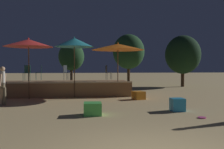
{
  "coord_description": "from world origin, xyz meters",
  "views": [
    {
      "loc": [
        -1.3,
        -4.2,
        1.71
      ],
      "look_at": [
        0.0,
        7.09,
        1.33
      ],
      "focal_mm": 40.0,
      "sensor_mm": 36.0,
      "label": 1
    }
  ],
  "objects": [
    {
      "name": "bistro_chair_0",
      "position": [
        -3.95,
        11.53,
        1.41
      ],
      "size": [
        0.41,
        0.4,
        0.9
      ],
      "rotation": [
        0.0,
        0.0,
        4.86
      ],
      "color": "#1E4C47",
      "rests_on": "wooden_deck"
    },
    {
      "name": "wooden_deck",
      "position": [
        -2.43,
        10.93,
        0.4
      ],
      "size": [
        7.68,
        2.97,
        0.87
      ],
      "color": "olive",
      "rests_on": "ground"
    },
    {
      "name": "person_0",
      "position": [
        -4.82,
        7.17,
        0.92
      ],
      "size": [
        0.29,
        0.51,
        1.7
      ],
      "rotation": [
        0.0,
        0.0,
        6.03
      ],
      "color": "tan",
      "rests_on": "ground"
    },
    {
      "name": "background_tree_1",
      "position": [
        6.97,
        15.84,
        2.67
      ],
      "size": [
        2.92,
        2.92,
        4.28
      ],
      "color": "#3D2B1C",
      "rests_on": "ground"
    },
    {
      "name": "cube_seat_0",
      "position": [
        2.26,
        4.9,
        0.24
      ],
      "size": [
        0.49,
        0.49,
        0.49
      ],
      "rotation": [
        0.0,
        0.0,
        -0.01
      ],
      "color": "#2D9EDB",
      "rests_on": "ground"
    },
    {
      "name": "background_tree_0",
      "position": [
        3.14,
        20.04,
        3.14
      ],
      "size": [
        3.11,
        3.11,
        4.86
      ],
      "color": "#3D2B1C",
      "rests_on": "ground"
    },
    {
      "name": "patio_umbrella_2",
      "position": [
        0.62,
        9.58,
        2.78
      ],
      "size": [
        2.93,
        2.93,
        3.04
      ],
      "color": "brown",
      "rests_on": "ground"
    },
    {
      "name": "background_tree_2",
      "position": [
        -2.48,
        21.03,
        2.68
      ],
      "size": [
        2.55,
        2.55,
        4.09
      ],
      "color": "#3D2B1C",
      "rests_on": "ground"
    },
    {
      "name": "cube_seat_1",
      "position": [
        1.53,
        8.34,
        0.21
      ],
      "size": [
        0.68,
        0.68,
        0.41
      ],
      "rotation": [
        0.0,
        0.0,
        0.3
      ],
      "color": "orange",
      "rests_on": "ground"
    },
    {
      "name": "frisbee_disc",
      "position": [
        2.57,
        3.55,
        0.02
      ],
      "size": [
        0.27,
        0.27,
        0.03
      ],
      "color": "#E54C99",
      "rests_on": "ground"
    },
    {
      "name": "patio_umbrella_0",
      "position": [
        -1.78,
        9.45,
        2.99
      ],
      "size": [
        2.1,
        2.1,
        3.32
      ],
      "color": "brown",
      "rests_on": "ground"
    },
    {
      "name": "bistro_chair_3",
      "position": [
        0.22,
        11.5,
        1.41
      ],
      "size": [
        0.41,
        0.41,
        0.9
      ],
      "rotation": [
        0.0,
        0.0,
        1.73
      ],
      "color": "#2D3338",
      "rests_on": "wooden_deck"
    },
    {
      "name": "patio_umbrella_1",
      "position": [
        -4.11,
        9.14,
        2.9
      ],
      "size": [
        2.5,
        2.5,
        3.18
      ],
      "color": "brown",
      "rests_on": "ground"
    },
    {
      "name": "cube_seat_2",
      "position": [
        -0.98,
        4.49,
        0.22
      ],
      "size": [
        0.63,
        0.63,
        0.44
      ],
      "rotation": [
        0.0,
        0.0,
        -0.03
      ],
      "color": "#4CC651",
      "rests_on": "ground"
    },
    {
      "name": "bistro_chair_1",
      "position": [
        -2.36,
        11.41,
        1.41
      ],
      "size": [
        0.47,
        0.47,
        0.9
      ],
      "rotation": [
        0.0,
        0.0,
        1.01
      ],
      "color": "#2D3338",
      "rests_on": "wooden_deck"
    },
    {
      "name": "bistro_chair_2",
      "position": [
        -4.56,
        10.76,
        1.41
      ],
      "size": [
        0.4,
        0.4,
        0.9
      ],
      "rotation": [
        0.0,
        0.0,
        6.17
      ],
      "color": "#1E4C47",
      "rests_on": "wooden_deck"
    }
  ]
}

